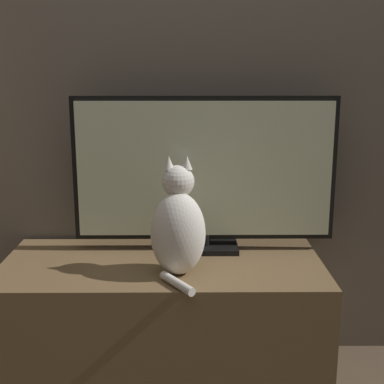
{
  "coord_description": "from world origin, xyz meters",
  "views": [
    {
      "loc": [
        0.09,
        -0.89,
        1.18
      ],
      "look_at": [
        0.11,
        0.93,
        0.75
      ],
      "focal_mm": 50.0,
      "sensor_mm": 36.0,
      "label": 1
    }
  ],
  "objects": [
    {
      "name": "wall_back",
      "position": [
        0.0,
        1.22,
        1.3
      ],
      "size": [
        4.8,
        0.05,
        2.6
      ],
      "color": "#60564C",
      "rests_on": "ground_plane"
    },
    {
      "name": "tv_stand",
      "position": [
        0.0,
        0.92,
        0.25
      ],
      "size": [
        1.15,
        0.53,
        0.5
      ],
      "color": "brown",
      "rests_on": "ground_plane"
    },
    {
      "name": "tv",
      "position": [
        0.15,
        1.05,
        0.8
      ],
      "size": [
        0.98,
        0.15,
        0.58
      ],
      "color": "black",
      "rests_on": "tv_stand"
    },
    {
      "name": "cat",
      "position": [
        0.06,
        0.81,
        0.66
      ],
      "size": [
        0.19,
        0.29,
        0.4
      ],
      "rotation": [
        0.0,
        0.0,
        -0.01
      ],
      "color": "silver",
      "rests_on": "tv_stand"
    }
  ]
}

